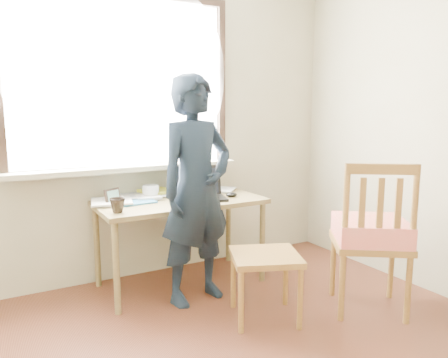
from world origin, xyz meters
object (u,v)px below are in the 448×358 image
mug_white (151,191)px  person (196,190)px  work_chair (265,264)px  side_chair (371,233)px  laptop (200,191)px  desk (180,209)px  mug_dark (118,205)px

mug_white → person: (0.16, -0.50, 0.08)m
mug_white → person: person is taller
mug_white → work_chair: bearing=-66.8°
side_chair → person: 1.25m
laptop → work_chair: bearing=-83.6°
laptop → person: 0.35m
desk → laptop: 0.21m
laptop → mug_dark: laptop is taller
laptop → mug_white: laptop is taller
desk → mug_dark: (-0.54, -0.17, 0.12)m
desk → person: (-0.01, -0.32, 0.20)m
work_chair → side_chair: side_chair is taller
mug_dark → work_chair: (0.80, -0.65, -0.36)m
mug_dark → side_chair: 1.76m
side_chair → person: person is taller
laptop → mug_white: 0.40m
mug_white → work_chair: (0.43, -1.00, -0.36)m
mug_dark → person: 0.56m
mug_white → side_chair: bearing=-47.9°
laptop → mug_dark: bearing=-168.7°
desk → work_chair: (0.25, -0.82, -0.24)m
work_chair → person: (-0.26, 0.50, 0.44)m
work_chair → side_chair: 0.77m
laptop → work_chair: (0.09, -0.79, -0.37)m
mug_white → person: 0.53m
desk → side_chair: 1.43m
mug_dark → person: bearing=-15.5°
desk → work_chair: size_ratio=2.27×
work_chair → desk: bearing=107.2°
mug_white → desk: bearing=-46.2°
mug_dark → mug_white: bearing=43.7°
mug_white → side_chair: side_chair is taller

